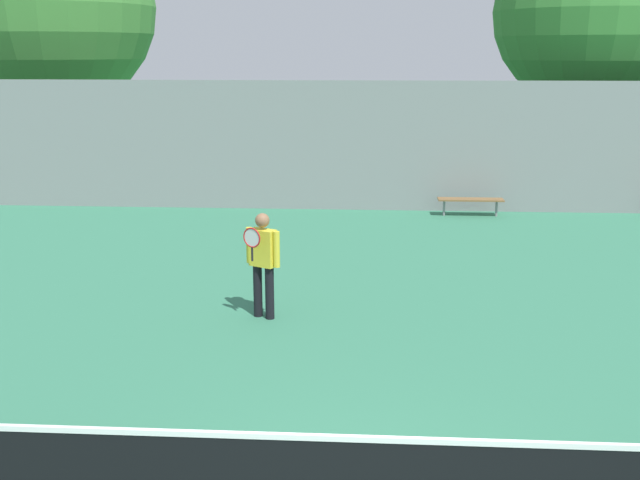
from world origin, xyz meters
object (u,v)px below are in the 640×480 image
tennis_player (263,258)px  tree_green_broad (52,7)px  bench_courtside_near (471,200)px  tree_dark_dense (589,11)px

tennis_player → tree_green_broad: (-8.63, 13.56, 4.51)m
bench_courtside_near → tree_dark_dense: (3.59, 3.77, 4.77)m
tennis_player → tree_dark_dense: bearing=83.4°
tree_green_broad → bench_courtside_near: bearing=-24.2°
bench_courtside_near → tree_green_broad: bearing=155.8°
bench_courtside_near → tree_dark_dense: tree_dark_dense is taller
tree_green_broad → tree_dark_dense: (16.45, -2.02, -0.30)m
tennis_player → bench_courtside_near: 8.87m
tennis_player → tree_dark_dense: size_ratio=0.21×
tree_green_broad → tree_dark_dense: tree_green_broad is taller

